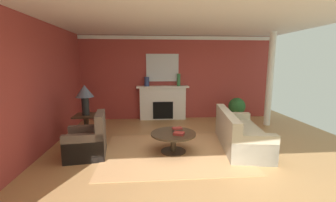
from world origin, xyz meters
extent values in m
plane|color=tan|center=(0.00, 0.00, 0.00)|extent=(8.56, 8.56, 0.00)
cube|color=#9E3833|center=(0.00, 3.35, 1.46)|extent=(7.05, 0.12, 2.91)
cube|color=#9E3833|center=(-3.28, 0.30, 1.46)|extent=(0.12, 7.19, 2.91)
cube|color=white|center=(0.00, 0.30, 2.94)|extent=(7.05, 7.19, 0.06)
cube|color=white|center=(0.00, 3.27, 2.83)|extent=(7.05, 0.08, 0.12)
cube|color=tan|center=(-0.35, 0.16, 0.01)|extent=(3.08, 2.46, 0.01)
cube|color=white|center=(-0.42, 3.15, 0.57)|extent=(1.60, 0.25, 1.13)
cube|color=black|center=(-0.42, 3.13, 0.35)|extent=(0.70, 0.26, 0.60)
cube|color=white|center=(-0.42, 3.12, 1.16)|extent=(1.80, 0.35, 0.06)
cube|color=silver|center=(-0.42, 3.26, 1.82)|extent=(1.13, 0.04, 0.95)
cube|color=#BCB299|center=(1.30, 0.36, 0.23)|extent=(1.19, 2.21, 0.45)
cube|color=#BCB299|center=(0.95, 0.41, 0.65)|extent=(0.50, 2.11, 0.40)
cube|color=#BCB299|center=(1.16, -0.58, 0.31)|extent=(0.92, 0.33, 0.62)
cube|color=#BCB299|center=(1.43, 1.30, 0.31)|extent=(0.92, 0.33, 0.62)
cube|color=brown|center=(-2.24, 0.07, 0.22)|extent=(0.90, 0.90, 0.44)
cube|color=brown|center=(-1.92, 0.11, 0.70)|extent=(0.26, 0.81, 0.51)
cube|color=brown|center=(-2.28, 0.40, 0.30)|extent=(0.81, 0.24, 0.60)
cube|color=brown|center=(-2.19, -0.26, 0.30)|extent=(0.81, 0.24, 0.60)
cylinder|color=#3D2D1E|center=(-0.35, 0.16, 0.43)|extent=(1.00, 1.00, 0.04)
cylinder|color=#3D2D1E|center=(-0.35, 0.16, 0.21)|extent=(0.12, 0.12, 0.41)
cylinder|color=#3D2D1E|center=(-0.35, 0.16, 0.01)|extent=(0.56, 0.56, 0.03)
cube|color=#3D2D1E|center=(-2.47, 1.03, 0.68)|extent=(0.56, 0.56, 0.04)
cube|color=#3D2D1E|center=(-2.47, 1.03, 0.33)|extent=(0.10, 0.10, 0.66)
cube|color=#3D2D1E|center=(-2.47, 1.03, 0.02)|extent=(0.45, 0.45, 0.04)
cylinder|color=black|center=(-2.47, 1.03, 0.92)|extent=(0.18, 0.18, 0.45)
cone|color=#4C566B|center=(-2.47, 1.03, 1.30)|extent=(0.44, 0.44, 0.30)
cylinder|color=navy|center=(-0.97, 3.09, 1.35)|extent=(0.17, 0.17, 0.32)
cylinder|color=#33703D|center=(0.13, 3.09, 1.40)|extent=(0.12, 0.12, 0.43)
cube|color=maroon|center=(-0.24, 0.02, 0.48)|extent=(0.27, 0.25, 0.06)
cube|color=maroon|center=(-0.25, 0.26, 0.52)|extent=(0.23, 0.18, 0.04)
cylinder|color=#A8754C|center=(2.04, 2.55, 0.15)|extent=(0.32, 0.32, 0.30)
sphere|color=#28602D|center=(2.04, 2.55, 0.55)|extent=(0.56, 0.56, 0.56)
cylinder|color=white|center=(2.90, 2.15, 1.46)|extent=(0.20, 0.20, 2.91)
camera|label=1|loc=(-0.85, -4.60, 1.99)|focal=23.93mm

